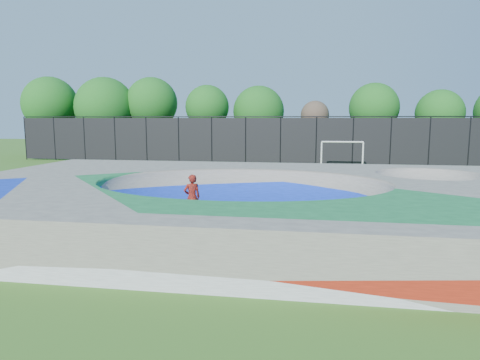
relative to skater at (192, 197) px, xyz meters
name	(u,v)px	position (x,y,z in m)	size (l,w,h in m)	color
ground	(242,220)	(1.84, 0.30, -0.87)	(120.00, 120.00, 0.00)	#305C19
skate_deck	(242,201)	(1.84, 0.30, -0.12)	(22.00, 14.00, 1.50)	gray
skater	(192,197)	(0.00, 0.00, 0.00)	(0.64, 0.42, 1.75)	red
skateboard	(192,219)	(0.00, 0.00, -0.85)	(0.78, 0.22, 0.05)	black
soccer_goal	(342,150)	(6.77, 18.25, 0.60)	(3.22, 0.12, 2.13)	silver
fence	(280,139)	(1.84, 21.30, 1.22)	(48.09, 0.09, 4.04)	black
treeline	(242,107)	(-2.19, 25.92, 4.04)	(52.68, 7.03, 8.11)	#4A3725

